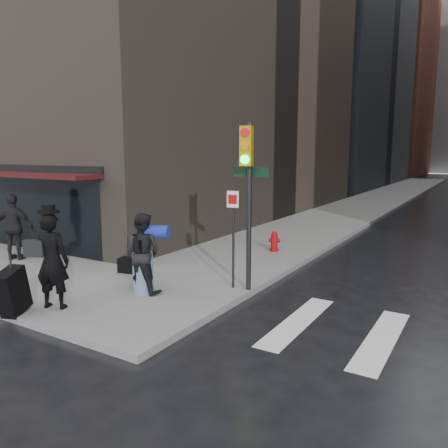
{
  "coord_description": "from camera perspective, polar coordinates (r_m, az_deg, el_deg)",
  "views": [
    {
      "loc": [
        6.52,
        -6.81,
        3.32
      ],
      "look_at": [
        0.13,
        3.72,
        1.3
      ],
      "focal_mm": 35.0,
      "sensor_mm": 36.0,
      "label": 1
    }
  ],
  "objects": [
    {
      "name": "bldg_left_mid",
      "position": [
        50.76,
        8.22,
        24.86
      ],
      "size": [
        22.0,
        24.0,
        34.0
      ],
      "primitive_type": "cube",
      "color": "gray",
      "rests_on": "ground"
    },
    {
      "name": "sidewalk_left",
      "position": [
        34.59,
        20.31,
        3.35
      ],
      "size": [
        4.0,
        50.0,
        0.15
      ],
      "primitive_type": "cube",
      "color": "slate",
      "rests_on": "ground"
    },
    {
      "name": "ground",
      "position": [
        10.0,
        -11.96,
        -10.29
      ],
      "size": [
        140.0,
        140.0,
        0.0
      ],
      "primitive_type": "plane",
      "color": "black",
      "rests_on": "ground"
    },
    {
      "name": "bldg_left_far",
      "position": [
        72.18,
        15.99,
        16.67
      ],
      "size": [
        22.0,
        20.0,
        26.0
      ],
      "primitive_type": "cube",
      "color": "brown",
      "rests_on": "ground"
    },
    {
      "name": "man_jeans",
      "position": [
        10.07,
        -10.62,
        -3.73
      ],
      "size": [
        1.35,
        0.86,
        1.85
      ],
      "rotation": [
        0.0,
        0.0,
        3.34
      ],
      "color": "black",
      "rests_on": "ground"
    },
    {
      "name": "fire_hydrant",
      "position": [
        14.24,
        6.58,
        -2.4
      ],
      "size": [
        0.38,
        0.29,
        0.66
      ],
      "rotation": [
        0.0,
        0.0,
        0.18
      ],
      "color": "#9C090D",
      "rests_on": "ground"
    },
    {
      "name": "man_overcoat",
      "position": [
        9.58,
        -22.46,
        -5.01
      ],
      "size": [
        1.1,
        1.42,
        2.18
      ],
      "rotation": [
        0.0,
        0.0,
        3.52
      ],
      "color": "black",
      "rests_on": "ground"
    },
    {
      "name": "storefront",
      "position": [
        16.15,
        -25.86,
        3.07
      ],
      "size": [
        8.4,
        1.11,
        2.83
      ],
      "color": "black",
      "rests_on": "ground"
    },
    {
      "name": "traffic_light",
      "position": [
        9.81,
        2.97,
        5.25
      ],
      "size": [
        0.95,
        0.5,
        3.84
      ],
      "rotation": [
        0.0,
        0.0,
        0.14
      ],
      "color": "black",
      "rests_on": "ground"
    },
    {
      "name": "man_greycoat",
      "position": [
        14.36,
        -25.71,
        -0.35
      ],
      "size": [
        1.25,
        0.94,
        1.98
      ],
      "rotation": [
        0.0,
        0.0,
        3.6
      ],
      "color": "black",
      "rests_on": "ground"
    }
  ]
}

